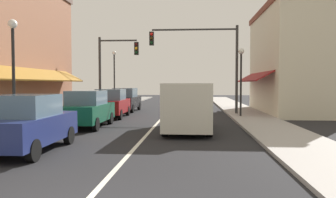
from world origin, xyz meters
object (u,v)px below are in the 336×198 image
at_px(street_lamp_left_near, 13,58).
at_px(street_lamp_left_far, 114,70).
at_px(van_in_lane, 188,105).
at_px(traffic_signal_left_corner, 113,63).
at_px(parked_car_third_left, 111,103).
at_px(traffic_signal_mast_arm, 206,53).
at_px(parked_car_second_left, 87,109).
at_px(parked_car_far_left, 125,100).
at_px(street_lamp_right_mid, 241,70).
at_px(parked_car_nearest_left, 28,123).

bearing_deg(street_lamp_left_near, street_lamp_left_far, 89.90).
distance_m(van_in_lane, street_lamp_left_far, 16.21).
relative_size(van_in_lane, traffic_signal_left_corner, 0.96).
bearing_deg(van_in_lane, traffic_signal_left_corner, 122.17).
relative_size(parked_car_third_left, traffic_signal_mast_arm, 0.69).
bearing_deg(parked_car_second_left, parked_car_third_left, 89.41).
bearing_deg(parked_car_far_left, street_lamp_left_far, 114.97).
relative_size(parked_car_far_left, traffic_signal_left_corner, 0.76).
xyz_separation_m(parked_car_far_left, street_lamp_left_far, (-1.81, 4.13, 2.46)).
distance_m(street_lamp_right_mid, street_lamp_left_far, 13.03).
height_order(parked_car_third_left, street_lamp_left_far, street_lamp_left_far).
height_order(traffic_signal_mast_arm, traffic_signal_left_corner, traffic_signal_mast_arm).
relative_size(parked_car_second_left, traffic_signal_left_corner, 0.76).
height_order(traffic_signal_mast_arm, street_lamp_left_far, traffic_signal_mast_arm).
relative_size(traffic_signal_left_corner, street_lamp_left_near, 1.18).
relative_size(street_lamp_right_mid, street_lamp_left_far, 0.86).
height_order(van_in_lane, traffic_signal_mast_arm, traffic_signal_mast_arm).
bearing_deg(parked_car_second_left, traffic_signal_left_corner, 94.40).
bearing_deg(street_lamp_left_near, parked_car_far_left, 81.79).
height_order(parked_car_far_left, street_lamp_left_near, street_lamp_left_near).
relative_size(parked_car_third_left, street_lamp_left_near, 0.90).
relative_size(parked_car_nearest_left, traffic_signal_left_corner, 0.76).
bearing_deg(street_lamp_left_near, parked_car_third_left, 76.46).
bearing_deg(parked_car_third_left, traffic_signal_mast_arm, 18.88).
bearing_deg(street_lamp_right_mid, parked_car_nearest_left, -125.92).
height_order(parked_car_third_left, parked_car_far_left, same).
xyz_separation_m(van_in_lane, traffic_signal_left_corner, (-5.52, 9.00, 2.43)).
height_order(van_in_lane, street_lamp_right_mid, street_lamp_right_mid).
bearing_deg(traffic_signal_mast_arm, traffic_signal_left_corner, 170.23).
distance_m(parked_car_third_left, parked_car_far_left, 4.80).
relative_size(traffic_signal_mast_arm, street_lamp_left_far, 1.20).
bearing_deg(street_lamp_left_far, parked_car_second_left, -82.26).
distance_m(parked_car_second_left, van_in_lane, 4.96).
bearing_deg(street_lamp_right_mid, traffic_signal_left_corner, 161.43).
bearing_deg(street_lamp_left_far, van_in_lane, -65.28).
xyz_separation_m(parked_car_nearest_left, parked_car_third_left, (0.03, 10.63, 0.00)).
bearing_deg(parked_car_third_left, parked_car_far_left, 89.38).
height_order(parked_car_nearest_left, van_in_lane, van_in_lane).
bearing_deg(van_in_lane, street_lamp_left_near, -160.55).
xyz_separation_m(van_in_lane, street_lamp_right_mid, (3.15, 6.09, 1.77)).
xyz_separation_m(parked_car_second_left, parked_car_far_left, (-0.05, 9.54, 0.00)).
height_order(traffic_signal_left_corner, street_lamp_left_near, traffic_signal_left_corner).
bearing_deg(parked_car_second_left, traffic_signal_mast_arm, 49.09).
xyz_separation_m(parked_car_nearest_left, traffic_signal_mast_arm, (5.96, 12.83, 3.24)).
bearing_deg(traffic_signal_mast_arm, street_lamp_left_far, 139.28).
relative_size(parked_car_far_left, traffic_signal_mast_arm, 0.69).
xyz_separation_m(parked_car_third_left, street_lamp_left_far, (-1.88, 8.93, 2.46)).
bearing_deg(parked_car_second_left, street_lamp_right_mid, 32.58).
bearing_deg(traffic_signal_mast_arm, street_lamp_left_near, -127.68).
distance_m(parked_car_far_left, street_lamp_left_near, 13.08).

